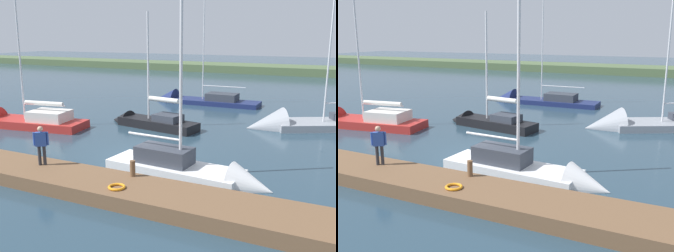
% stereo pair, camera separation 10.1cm
% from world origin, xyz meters
% --- Properties ---
extents(ground_plane, '(200.00, 200.00, 0.00)m').
position_xyz_m(ground_plane, '(0.00, 0.00, 0.00)').
color(ground_plane, '#263D4C').
extents(far_shoreline, '(180.00, 8.00, 2.40)m').
position_xyz_m(far_shoreline, '(0.00, -48.62, 0.00)').
color(far_shoreline, '#4C603D').
rests_on(far_shoreline, ground_plane).
extents(dock_pier, '(21.29, 2.48, 0.57)m').
position_xyz_m(dock_pier, '(0.00, 4.91, 0.28)').
color(dock_pier, brown).
rests_on(dock_pier, ground_plane).
extents(mooring_post_near, '(0.22, 0.22, 0.66)m').
position_xyz_m(mooring_post_near, '(-2.13, 4.04, 0.89)').
color(mooring_post_near, brown).
rests_on(mooring_post_near, dock_pier).
extents(life_ring_buoy, '(0.66, 0.66, 0.10)m').
position_xyz_m(life_ring_buoy, '(-2.26, 5.40, 0.62)').
color(life_ring_buoy, orange).
rests_on(life_ring_buoy, dock_pier).
extents(sailboat_outer_mooring, '(7.06, 2.78, 8.36)m').
position_xyz_m(sailboat_outer_mooring, '(2.73, -6.01, 0.20)').
color(sailboat_outer_mooring, black).
rests_on(sailboat_outer_mooring, ground_plane).
extents(sailboat_near_dock, '(10.92, 7.56, 13.36)m').
position_xyz_m(sailboat_near_dock, '(-7.22, -10.31, 0.10)').
color(sailboat_near_dock, gray).
rests_on(sailboat_near_dock, ground_plane).
extents(sailboat_mid_channel, '(10.01, 2.55, 12.54)m').
position_xyz_m(sailboat_mid_channel, '(3.46, -16.19, 0.12)').
color(sailboat_mid_channel, navy).
rests_on(sailboat_mid_channel, ground_plane).
extents(sailboat_behind_pier, '(8.95, 3.63, 9.78)m').
position_xyz_m(sailboat_behind_pier, '(10.91, -2.26, 0.17)').
color(sailboat_behind_pier, '#B22823').
rests_on(sailboat_behind_pier, ground_plane).
extents(sailboat_far_right, '(7.73, 2.46, 9.09)m').
position_xyz_m(sailboat_far_right, '(-4.04, 1.75, 0.16)').
color(sailboat_far_right, white).
rests_on(sailboat_far_right, ground_plane).
extents(person_on_dock, '(0.57, 0.44, 1.74)m').
position_xyz_m(person_on_dock, '(2.15, 4.57, 1.58)').
color(person_on_dock, '#28282D').
rests_on(person_on_dock, dock_pier).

